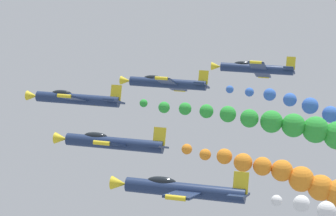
# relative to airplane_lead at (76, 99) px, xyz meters

# --- Properties ---
(airplane_lead) EXTENTS (9.04, 10.35, 3.81)m
(airplane_lead) POSITION_rel_airplane_lead_xyz_m (0.00, 0.00, 0.00)
(airplane_lead) COLOR navy
(airplane_left_inner) EXTENTS (9.05, 10.35, 3.78)m
(airplane_left_inner) POSITION_rel_airplane_lead_xyz_m (-9.36, -7.18, -0.93)
(airplane_left_inner) COLOR navy
(smoke_trail_left_inner) EXTENTS (2.52, 14.95, 4.63)m
(smoke_trail_left_inner) POSITION_rel_airplane_lead_xyz_m (-9.04, -23.80, -2.88)
(smoke_trail_left_inner) COLOR orange
(airplane_right_inner) EXTENTS (8.94, 10.35, 4.08)m
(airplane_right_inner) POSITION_rel_airplane_lead_xyz_m (10.59, -6.90, -0.58)
(airplane_right_inner) COLOR navy
(smoke_trail_right_inner) EXTENTS (2.36, 17.37, 5.56)m
(smoke_trail_right_inner) POSITION_rel_airplane_lead_xyz_m (10.56, -25.87, -3.22)
(smoke_trail_right_inner) COLOR blue
(airplane_left_outer) EXTENTS (9.19, 10.35, 3.46)m
(airplane_left_outer) POSITION_rel_airplane_lead_xyz_m (-18.86, -15.91, -0.52)
(airplane_left_outer) COLOR navy
(airplane_right_outer) EXTENTS (8.84, 10.35, 4.30)m
(airplane_right_outer) POSITION_rel_airplane_lead_xyz_m (19.56, -15.95, -0.41)
(airplane_right_outer) COLOR navy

